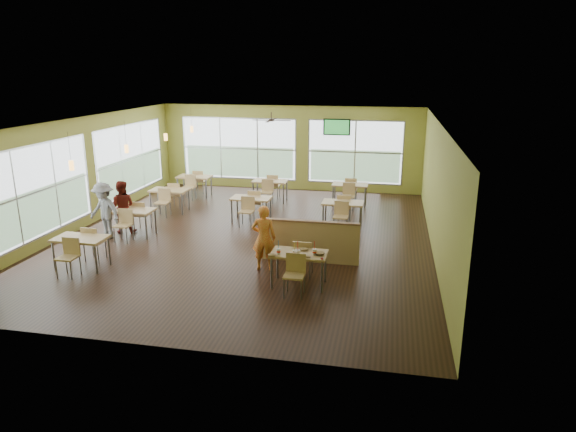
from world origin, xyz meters
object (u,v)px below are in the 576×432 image
object	(u,v)px
food_basket	(319,253)
half_wall_divider	(310,241)
man_plaid	(264,238)
main_table	(299,258)

from	to	relation	value
food_basket	half_wall_divider	bearing A→B (deg)	106.65
half_wall_divider	man_plaid	size ratio (longest dim) A/B	1.55
man_plaid	food_basket	size ratio (longest dim) A/B	6.97
half_wall_divider	man_plaid	xyz separation A→B (m)	(-0.97, -0.70, 0.25)
main_table	man_plaid	world-z (taller)	man_plaid
man_plaid	food_basket	distance (m)	1.61
main_table	man_plaid	bearing A→B (deg)	142.25
man_plaid	half_wall_divider	bearing A→B (deg)	-150.62
main_table	food_basket	distance (m)	0.47
main_table	half_wall_divider	distance (m)	1.45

